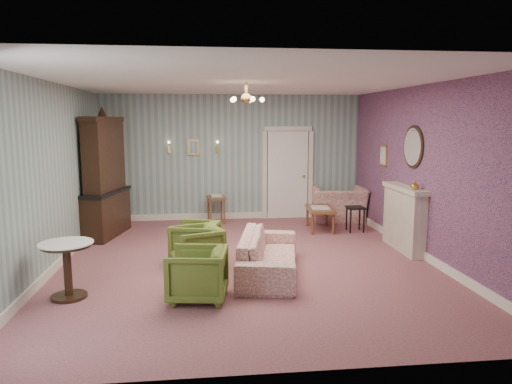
{
  "coord_description": "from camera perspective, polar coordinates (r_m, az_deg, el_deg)",
  "views": [
    {
      "loc": [
        -0.7,
        -7.5,
        2.3
      ],
      "look_at": [
        0.2,
        0.4,
        1.1
      ],
      "focal_mm": 33.14,
      "sensor_mm": 36.0,
      "label": 1
    }
  ],
  "objects": [
    {
      "name": "floor",
      "position": [
        7.88,
        -1.13,
        -8.4
      ],
      "size": [
        7.0,
        7.0,
        0.0
      ],
      "primitive_type": "plane",
      "color": "#94565B",
      "rests_on": "ground"
    },
    {
      "name": "ceiling",
      "position": [
        7.56,
        -1.19,
        13.13
      ],
      "size": [
        7.0,
        7.0,
        0.0
      ],
      "primitive_type": "plane",
      "rotation": [
        3.14,
        0.0,
        0.0
      ],
      "color": "white",
      "rests_on": "ground"
    },
    {
      "name": "wall_back",
      "position": [
        11.06,
        -2.86,
        4.17
      ],
      "size": [
        6.0,
        0.0,
        6.0
      ],
      "primitive_type": "plane",
      "rotation": [
        1.57,
        0.0,
        0.0
      ],
      "color": "gray",
      "rests_on": "ground"
    },
    {
      "name": "wall_front",
      "position": [
        4.15,
        3.35,
        -3.28
      ],
      "size": [
        6.0,
        0.0,
        6.0
      ],
      "primitive_type": "plane",
      "rotation": [
        -1.57,
        0.0,
        0.0
      ],
      "color": "gray",
      "rests_on": "ground"
    },
    {
      "name": "wall_left",
      "position": [
        7.89,
        -23.41,
        1.69
      ],
      "size": [
        0.0,
        7.0,
        7.0
      ],
      "primitive_type": "plane",
      "rotation": [
        1.57,
        0.0,
        1.57
      ],
      "color": "gray",
      "rests_on": "ground"
    },
    {
      "name": "wall_right",
      "position": [
        8.41,
        19.66,
        2.28
      ],
      "size": [
        0.0,
        7.0,
        7.0
      ],
      "primitive_type": "plane",
      "rotation": [
        1.57,
        0.0,
        -1.57
      ],
      "color": "gray",
      "rests_on": "ground"
    },
    {
      "name": "wall_right_floral",
      "position": [
        8.4,
        19.57,
        2.28
      ],
      "size": [
        0.0,
        7.0,
        7.0
      ],
      "primitive_type": "plane",
      "rotation": [
        1.57,
        0.0,
        -1.57
      ],
      "color": "#BD5E80",
      "rests_on": "ground"
    },
    {
      "name": "door",
      "position": [
        11.21,
        3.82,
        2.32
      ],
      "size": [
        1.12,
        0.12,
        2.16
      ],
      "primitive_type": null,
      "color": "white",
      "rests_on": "floor"
    },
    {
      "name": "olive_chair_a",
      "position": [
        6.22,
        -7.11,
        -9.53
      ],
      "size": [
        0.78,
        0.82,
        0.75
      ],
      "primitive_type": "imported",
      "rotation": [
        0.0,
        0.0,
        -1.72
      ],
      "color": "#5A6C25",
      "rests_on": "floor"
    },
    {
      "name": "olive_chair_b",
      "position": [
        7.49,
        -7.21,
        -6.45
      ],
      "size": [
        0.87,
        0.9,
        0.73
      ],
      "primitive_type": "imported",
      "rotation": [
        0.0,
        0.0,
        -1.22
      ],
      "color": "#5A6C25",
      "rests_on": "floor"
    },
    {
      "name": "olive_chair_c",
      "position": [
        7.87,
        -7.38,
        -5.74
      ],
      "size": [
        0.83,
        0.86,
        0.73
      ],
      "primitive_type": "imported",
      "rotation": [
        0.0,
        0.0,
        -1.85
      ],
      "color": "#5A6C25",
      "rests_on": "floor"
    },
    {
      "name": "sofa_chintz",
      "position": [
        7.2,
        1.55,
        -6.64
      ],
      "size": [
        1.0,
        2.17,
        0.82
      ],
      "primitive_type": "imported",
      "rotation": [
        0.0,
        0.0,
        1.38
      ],
      "color": "#A7434F",
      "rests_on": "floor"
    },
    {
      "name": "wingback_chair",
      "position": [
        11.07,
        9.96,
        -0.77
      ],
      "size": [
        1.29,
        0.93,
        1.05
      ],
      "primitive_type": "imported",
      "rotation": [
        0.0,
        0.0,
        3.01
      ],
      "color": "#A7434F",
      "rests_on": "floor"
    },
    {
      "name": "dresser",
      "position": [
        9.86,
        -17.88,
        2.13
      ],
      "size": [
        0.83,
        1.59,
        2.53
      ],
      "primitive_type": null,
      "rotation": [
        0.0,
        0.0,
        -0.21
      ],
      "color": "black",
      "rests_on": "floor"
    },
    {
      "name": "fireplace",
      "position": [
        8.84,
        17.43,
        -3.04
      ],
      "size": [
        0.3,
        1.4,
        1.16
      ],
      "primitive_type": null,
      "color": "beige",
      "rests_on": "floor"
    },
    {
      "name": "mantel_vase",
      "position": [
        8.36,
        18.61,
        0.8
      ],
      "size": [
        0.15,
        0.15,
        0.15
      ],
      "primitive_type": "imported",
      "color": "gold",
      "rests_on": "fireplace"
    },
    {
      "name": "oval_mirror",
      "position": [
        8.72,
        18.41,
        5.19
      ],
      "size": [
        0.04,
        0.76,
        0.84
      ],
      "primitive_type": null,
      "color": "white",
      "rests_on": "wall_right"
    },
    {
      "name": "framed_print",
      "position": [
        9.98,
        15.14,
        4.27
      ],
      "size": [
        0.04,
        0.34,
        0.42
      ],
      "primitive_type": null,
      "color": "gold",
      "rests_on": "wall_right"
    },
    {
      "name": "coffee_table",
      "position": [
        10.11,
        7.72,
        -3.23
      ],
      "size": [
        0.62,
        1.0,
        0.49
      ],
      "primitive_type": null,
      "rotation": [
        0.0,
        0.0,
        -0.09
      ],
      "color": "brown",
      "rests_on": "floor"
    },
    {
      "name": "side_table_black",
      "position": [
        10.09,
        11.88,
        -3.23
      ],
      "size": [
        0.36,
        0.36,
        0.53
      ],
      "primitive_type": null,
      "rotation": [
        0.0,
        0.0,
        -0.01
      ],
      "color": "black",
      "rests_on": "floor"
    },
    {
      "name": "pedestal_table",
      "position": [
        6.7,
        -21.78,
        -8.75
      ],
      "size": [
        0.75,
        0.75,
        0.75
      ],
      "primitive_type": null,
      "rotation": [
        0.0,
        0.0,
        0.09
      ],
      "color": "black",
      "rests_on": "floor"
    },
    {
      "name": "nesting_table",
      "position": [
        10.77,
        -4.82,
        -1.99
      ],
      "size": [
        0.45,
        0.55,
        0.66
      ],
      "primitive_type": null,
      "rotation": [
        0.0,
        0.0,
        0.12
      ],
      "color": "brown",
      "rests_on": "floor"
    },
    {
      "name": "gilt_mirror_back",
      "position": [
        10.98,
        -7.56,
        5.38
      ],
      "size": [
        0.28,
        0.06,
        0.36
      ],
      "primitive_type": null,
      "color": "gold",
      "rests_on": "wall_back"
    },
    {
      "name": "sconce_left",
      "position": [
        10.98,
        -10.45,
        5.32
      ],
      "size": [
        0.16,
        0.12,
        0.3
      ],
      "primitive_type": null,
      "color": "gold",
      "rests_on": "wall_back"
    },
    {
      "name": "sconce_right",
      "position": [
        10.96,
        -4.68,
        5.42
      ],
      "size": [
        0.16,
        0.12,
        0.3
      ],
      "primitive_type": null,
      "color": "gold",
      "rests_on": "wall_back"
    },
    {
      "name": "chandelier",
      "position": [
        7.54,
        -1.19,
        11.08
      ],
      "size": [
        0.56,
        0.56,
        0.36
      ],
      "primitive_type": null,
      "color": "gold",
      "rests_on": "ceiling"
    },
    {
      "name": "burgundy_cushion",
      "position": [
        10.92,
        9.92,
        -1.13
      ],
      "size": [
        0.41,
        0.28,
        0.39
      ],
      "primitive_type": "cube",
      "rotation": [
        0.17,
        0.0,
        -0.35
      ],
      "color": "maroon",
      "rests_on": "wingback_chair"
    }
  ]
}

